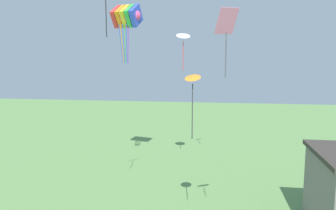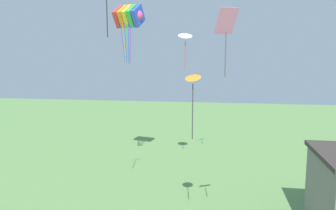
% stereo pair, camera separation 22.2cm
% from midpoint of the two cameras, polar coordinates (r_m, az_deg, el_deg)
% --- Properties ---
extents(kite_rainbow_parafoil, '(2.76, 2.34, 4.55)m').
position_cam_midpoint_polar(kite_rainbow_parafoil, '(26.39, -6.59, 15.08)').
color(kite_rainbow_parafoil, '#E54C8C').
extents(kite_orange_delta, '(0.96, 0.94, 3.25)m').
position_cam_midpoint_polar(kite_orange_delta, '(15.95, 4.75, 3.87)').
color(kite_orange_delta, orange).
extents(kite_white_delta, '(1.33, 1.29, 2.91)m').
position_cam_midpoint_polar(kite_white_delta, '(25.30, 3.28, 11.85)').
color(kite_white_delta, white).
extents(kite_pink_diamond, '(1.00, 0.88, 2.78)m').
position_cam_midpoint_polar(kite_pink_diamond, '(13.94, 10.55, 13.10)').
color(kite_pink_diamond, pink).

